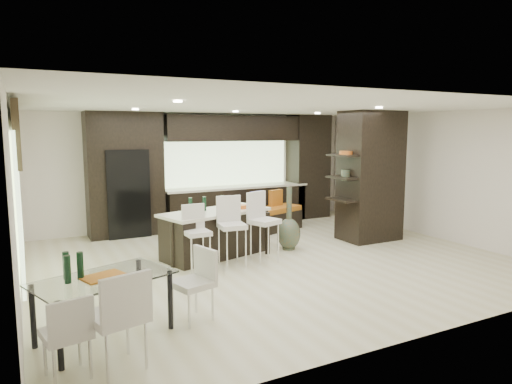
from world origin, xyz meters
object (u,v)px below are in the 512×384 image
kitchen_island (215,233)px  chair_far (67,339)px  dining_table (105,308)px  stool_mid (232,239)px  chair_near (117,323)px  stool_right (264,234)px  chair_end (192,288)px  stool_left (197,245)px  bench (274,219)px  floor_vase (289,218)px

kitchen_island → chair_far: (-2.83, -3.26, -0.04)m
dining_table → chair_far: (-0.45, -0.69, 0.03)m
stool_mid → chair_near: size_ratio=1.05×
stool_right → chair_end: stool_right is taller
stool_left → chair_end: size_ratio=1.09×
kitchen_island → bench: size_ratio=1.42×
stool_right → stool_left: bearing=159.8°
stool_mid → bench: 2.93m
chair_far → stool_right: bearing=24.9°
bench → chair_near: bearing=-150.9°
stool_mid → stool_right: (0.62, -0.01, 0.01)m
chair_end → stool_right: bearing=-63.0°
kitchen_island → chair_near: 4.08m
stool_right → floor_vase: (0.82, 0.52, 0.12)m
stool_right → chair_far: (-3.45, -2.51, -0.12)m
stool_mid → stool_right: 0.62m
kitchen_island → stool_mid: bearing=-105.5°
stool_right → dining_table: bearing=-167.8°
floor_vase → chair_end: bearing=-140.0°
bench → chair_far: (-4.84, -4.64, 0.10)m
stool_right → bench: 2.55m
bench → chair_far: chair_far is taller
chair_end → chair_far: bearing=99.3°
dining_table → stool_mid: bearing=18.5°
dining_table → chair_end: bearing=-19.1°
stool_right → chair_end: (-1.97, -1.82, -0.09)m
kitchen_island → floor_vase: 1.47m
floor_vase → dining_table: floor_vase is taller
kitchen_island → chair_near: (-2.38, -3.31, 0.04)m
stool_left → floor_vase: size_ratio=0.72×
stool_left → dining_table: bearing=-134.6°
kitchen_island → chair_near: bearing=-141.2°
bench → dining_table: bearing=-155.8°
kitchen_island → bench: 2.44m
stool_mid → chair_near: 3.50m
bench → stool_mid: bearing=-151.3°
floor_vase → bench: bearing=70.4°
stool_mid → bench: (2.01, 2.12, -0.21)m
kitchen_island → chair_far: bearing=-146.5°
stool_left → stool_mid: 0.62m
chair_far → chair_end: size_ratio=0.93×
kitchen_island → chair_end: 2.91m
stool_left → chair_near: bearing=-125.2°
stool_mid → dining_table: 3.00m
stool_right → chair_far: size_ratio=1.32×
chair_end → stool_left: bearing=-37.6°
floor_vase → chair_far: 5.24m
dining_table → chair_end: 1.02m
chair_near → chair_far: 0.46m
stool_left → chair_end: bearing=-112.8°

